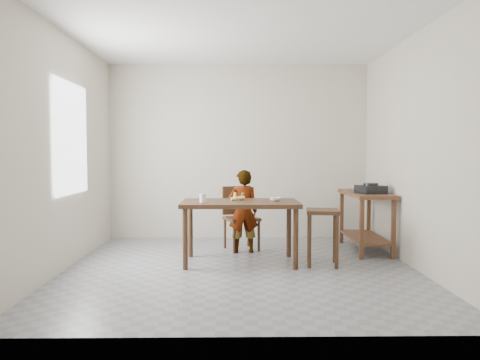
{
  "coord_description": "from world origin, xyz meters",
  "views": [
    {
      "loc": [
        -0.08,
        -5.3,
        1.32
      ],
      "look_at": [
        0.0,
        0.4,
        1.0
      ],
      "focal_mm": 35.0,
      "sensor_mm": 36.0,
      "label": 1
    }
  ],
  "objects_px": {
    "dining_table": "(240,232)",
    "prep_counter": "(365,221)",
    "child": "(243,211)",
    "stool": "(322,237)",
    "dining_chair": "(242,218)"
  },
  "relations": [
    {
      "from": "child",
      "to": "dining_chair",
      "type": "distance_m",
      "value": 0.22
    },
    {
      "from": "child",
      "to": "dining_chair",
      "type": "xyz_separation_m",
      "value": [
        -0.02,
        0.18,
        -0.12
      ]
    },
    {
      "from": "child",
      "to": "stool",
      "type": "xyz_separation_m",
      "value": [
        0.92,
        -0.73,
        -0.22
      ]
    },
    {
      "from": "child",
      "to": "stool",
      "type": "relative_size",
      "value": 1.67
    },
    {
      "from": "dining_table",
      "to": "stool",
      "type": "xyz_separation_m",
      "value": [
        0.97,
        -0.14,
        -0.04
      ]
    },
    {
      "from": "prep_counter",
      "to": "stool",
      "type": "relative_size",
      "value": 1.81
    },
    {
      "from": "child",
      "to": "dining_chair",
      "type": "height_order",
      "value": "child"
    },
    {
      "from": "dining_table",
      "to": "child",
      "type": "relative_size",
      "value": 1.26
    },
    {
      "from": "prep_counter",
      "to": "dining_chair",
      "type": "height_order",
      "value": "dining_chair"
    },
    {
      "from": "child",
      "to": "dining_chair",
      "type": "bearing_deg",
      "value": -91.03
    },
    {
      "from": "child",
      "to": "stool",
      "type": "bearing_deg",
      "value": 135.17
    },
    {
      "from": "prep_counter",
      "to": "child",
      "type": "height_order",
      "value": "child"
    },
    {
      "from": "dining_table",
      "to": "prep_counter",
      "type": "xyz_separation_m",
      "value": [
        1.72,
        0.7,
        0.03
      ]
    },
    {
      "from": "dining_table",
      "to": "dining_chair",
      "type": "relative_size",
      "value": 1.62
    },
    {
      "from": "prep_counter",
      "to": "dining_chair",
      "type": "bearing_deg",
      "value": 177.24
    }
  ]
}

